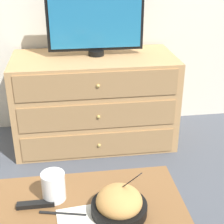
{
  "coord_description": "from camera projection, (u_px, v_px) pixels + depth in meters",
  "views": [
    {
      "loc": [
        -0.28,
        -2.56,
        1.31
      ],
      "look_at": [
        -0.1,
        -1.25,
        0.68
      ],
      "focal_mm": 55.0,
      "sensor_mm": 36.0,
      "label": 1
    }
  ],
  "objects": [
    {
      "name": "ground_plane",
      "position": [
        103.0,
        121.0,
        2.88
      ],
      "size": [
        12.0,
        12.0,
        0.0
      ],
      "primitive_type": "plane",
      "color": "#474C56"
    },
    {
      "name": "dresser",
      "position": [
        95.0,
        100.0,
        2.47
      ],
      "size": [
        1.12,
        0.55,
        0.65
      ],
      "color": "tan",
      "rests_on": "ground_plane"
    },
    {
      "name": "tv",
      "position": [
        95.0,
        21.0,
        2.26
      ],
      "size": [
        0.64,
        0.11,
        0.44
      ],
      "color": "black",
      "rests_on": "dresser"
    },
    {
      "name": "takeout_bowl",
      "position": [
        119.0,
        204.0,
        1.21
      ],
      "size": [
        0.2,
        0.2,
        0.18
      ],
      "color": "black",
      "rests_on": "coffee_table"
    },
    {
      "name": "drink_cup",
      "position": [
        54.0,
        188.0,
        1.28
      ],
      "size": [
        0.09,
        0.09,
        0.11
      ],
      "color": "#9E6638",
      "rests_on": "coffee_table"
    },
    {
      "name": "napkin",
      "position": [
        84.0,
        223.0,
        1.18
      ],
      "size": [
        0.2,
        0.2,
        0.0
      ],
      "color": "silver",
      "rests_on": "coffee_table"
    },
    {
      "name": "knife",
      "position": [
        63.0,
        214.0,
        1.22
      ],
      "size": [
        0.17,
        0.05,
        0.01
      ],
      "color": "black",
      "rests_on": "coffee_table"
    },
    {
      "name": "remote_control",
      "position": [
        36.0,
        204.0,
        1.25
      ],
      "size": [
        0.14,
        0.03,
        0.02
      ],
      "color": "black",
      "rests_on": "coffee_table"
    }
  ]
}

